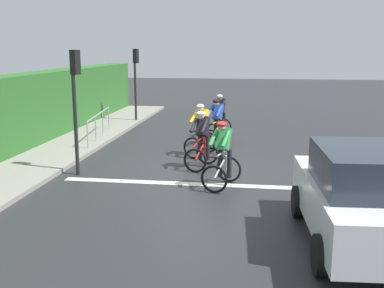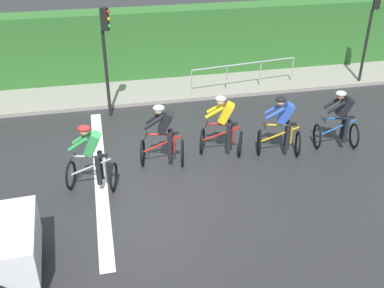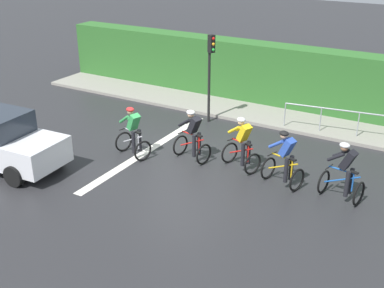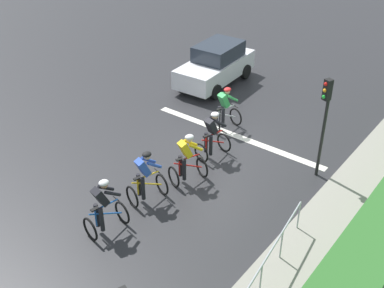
% 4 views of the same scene
% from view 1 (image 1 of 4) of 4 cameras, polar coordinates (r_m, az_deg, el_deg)
% --- Properties ---
extents(ground_plane, '(80.00, 80.00, 0.00)m').
position_cam_1_polar(ground_plane, '(13.07, 1.37, -3.43)').
color(ground_plane, '#28282B').
extents(sidewalk_kerb, '(2.80, 23.03, 0.12)m').
position_cam_1_polar(sidewalk_kerb, '(16.35, -16.35, -0.61)').
color(sidewalk_kerb, gray).
rests_on(sidewalk_kerb, ground).
extents(stone_wall_low, '(0.44, 23.03, 0.61)m').
position_cam_1_polar(stone_wall_low, '(16.70, -19.21, 0.31)').
color(stone_wall_low, gray).
rests_on(stone_wall_low, ground).
extents(hedge_wall, '(1.10, 23.03, 2.52)m').
position_cam_1_polar(hedge_wall, '(16.69, -20.35, 3.56)').
color(hedge_wall, '#2D6628').
rests_on(hedge_wall, ground).
extents(road_marking_stop_line, '(7.00, 0.30, 0.01)m').
position_cam_1_polar(road_marking_stop_line, '(11.93, 0.69, -4.88)').
color(road_marking_stop_line, silver).
rests_on(road_marking_stop_line, ground).
extents(cyclist_lead, '(0.87, 1.19, 1.66)m').
position_cam_1_polar(cyclist_lead, '(18.01, 3.42, 3.32)').
color(cyclist_lead, black).
rests_on(cyclist_lead, ground).
extents(cyclist_second, '(0.96, 1.23, 1.66)m').
position_cam_1_polar(cyclist_second, '(16.36, 3.05, 2.48)').
color(cyclist_second, black).
rests_on(cyclist_second, ground).
extents(cyclist_mid, '(1.03, 1.25, 1.66)m').
position_cam_1_polar(cyclist_mid, '(14.94, 1.17, 1.62)').
color(cyclist_mid, black).
rests_on(cyclist_mid, ground).
extents(cyclist_fourth, '(0.90, 1.20, 1.66)m').
position_cam_1_polar(cyclist_fourth, '(13.34, 1.21, 0.40)').
color(cyclist_fourth, black).
rests_on(cyclist_fourth, ground).
extents(cyclist_trailing, '(0.95, 1.23, 1.66)m').
position_cam_1_polar(cyclist_trailing, '(11.53, 3.72, -1.41)').
color(cyclist_trailing, black).
rests_on(cyclist_trailing, ground).
extents(car_white, '(2.06, 4.19, 1.76)m').
position_cam_1_polar(car_white, '(8.64, 19.65, -6.04)').
color(car_white, silver).
rests_on(car_white, ground).
extents(traffic_light_near_crossing, '(0.26, 0.30, 3.34)m').
position_cam_1_polar(traffic_light_near_crossing, '(12.85, -13.95, 6.06)').
color(traffic_light_near_crossing, black).
rests_on(traffic_light_near_crossing, ground).
extents(traffic_light_far_junction, '(0.25, 0.30, 3.34)m').
position_cam_1_polar(traffic_light_far_junction, '(21.66, -6.84, 8.45)').
color(traffic_light_far_junction, black).
rests_on(traffic_light_far_junction, ground).
extents(pedestrian_railing_kerbside, '(0.56, 3.87, 1.03)m').
position_cam_1_polar(pedestrian_railing_kerbside, '(17.68, -11.22, 2.97)').
color(pedestrian_railing_kerbside, '#999EA3').
rests_on(pedestrian_railing_kerbside, ground).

